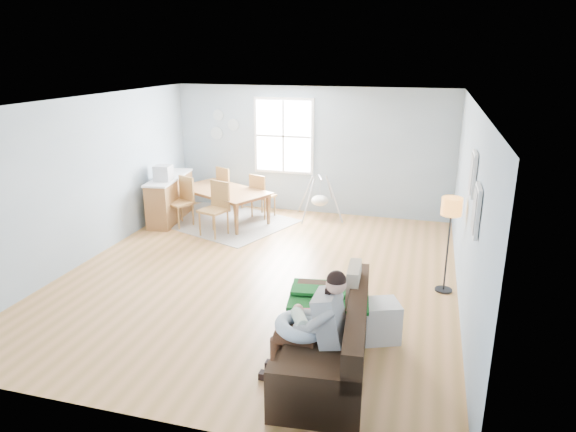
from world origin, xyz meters
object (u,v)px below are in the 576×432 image
(chair_ne, at_px, (261,193))
(baby_swing, at_px, (320,200))
(chair_nw, at_px, (227,185))
(father, at_px, (315,323))
(chair_sw, at_px, (183,198))
(toddler, at_px, (325,302))
(counter, at_px, (170,198))
(dining_table, at_px, (223,206))
(monitor, at_px, (163,173))
(sofa, at_px, (330,344))
(storage_cube, at_px, (379,321))
(chair_se, at_px, (216,204))
(floor_lamp, at_px, (451,215))

(chair_ne, relative_size, baby_swing, 0.84)
(chair_nw, distance_m, baby_swing, 2.11)
(father, bearing_deg, chair_sw, 130.06)
(toddler, bearing_deg, counter, 134.77)
(dining_table, distance_m, baby_swing, 2.04)
(dining_table, xyz_separation_m, monitor, (-1.05, -0.48, 0.74))
(chair_sw, bearing_deg, sofa, -47.10)
(toddler, xyz_separation_m, storage_cube, (0.57, 0.56, -0.46))
(chair_se, xyz_separation_m, monitor, (-1.25, 0.29, 0.48))
(chair_sw, bearing_deg, chair_nw, 69.25)
(floor_lamp, relative_size, chair_ne, 1.51)
(chair_sw, bearing_deg, floor_lamp, -19.07)
(sofa, relative_size, counter, 1.28)
(father, bearing_deg, chair_nw, 119.98)
(dining_table, relative_size, monitor, 5.49)
(toddler, bearing_deg, baby_swing, 102.71)
(storage_cube, relative_size, dining_table, 0.29)
(father, bearing_deg, baby_swing, 101.53)
(sofa, height_order, father, father)
(floor_lamp, xyz_separation_m, storage_cube, (-0.79, -1.60, -0.94))
(chair_ne, bearing_deg, father, -66.02)
(sofa, relative_size, father, 1.64)
(toddler, distance_m, monitor, 5.64)
(chair_ne, bearing_deg, dining_table, -147.54)
(father, height_order, chair_sw, father)
(father, height_order, storage_cube, father)
(chair_ne, height_order, monitor, monitor)
(father, bearing_deg, counter, 131.49)
(father, distance_m, baby_swing, 5.72)
(sofa, bearing_deg, chair_ne, 116.26)
(chair_nw, bearing_deg, dining_table, -74.75)
(chair_se, height_order, baby_swing, chair_se)
(chair_sw, distance_m, chair_ne, 1.62)
(dining_table, bearing_deg, chair_ne, 59.31)
(sofa, distance_m, baby_swing, 5.44)
(toddler, relative_size, chair_se, 0.77)
(chair_sw, xyz_separation_m, chair_se, (0.88, -0.34, 0.03))
(monitor, bearing_deg, chair_ne, 27.88)
(chair_sw, distance_m, chair_nw, 1.31)
(floor_lamp, relative_size, chair_sw, 1.44)
(sofa, bearing_deg, counter, 134.14)
(chair_nw, bearing_deg, chair_ne, -21.28)
(counter, bearing_deg, chair_nw, 47.30)
(storage_cube, height_order, chair_se, chair_se)
(floor_lamp, xyz_separation_m, chair_nw, (-4.61, 2.98, -0.62))
(chair_nw, xyz_separation_m, monitor, (-0.83, -1.27, 0.51))
(sofa, relative_size, monitor, 6.20)
(storage_cube, height_order, chair_sw, chair_sw)
(sofa, relative_size, storage_cube, 3.86)
(storage_cube, xyz_separation_m, chair_sw, (-4.29, 3.36, 0.32))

